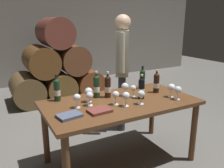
# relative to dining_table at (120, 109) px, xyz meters

# --- Properties ---
(ground_plane) EXTENTS (14.00, 14.00, 0.00)m
(ground_plane) POSITION_rel_dining_table_xyz_m (0.00, 0.00, -0.67)
(ground_plane) COLOR #66635E
(cellar_back_wall) EXTENTS (10.00, 0.24, 2.80)m
(cellar_back_wall) POSITION_rel_dining_table_xyz_m (0.00, 4.20, 0.73)
(cellar_back_wall) COLOR gray
(cellar_back_wall) RESTS_ON ground_plane
(barrel_stack) EXTENTS (1.86, 0.90, 1.69)m
(barrel_stack) POSITION_rel_dining_table_xyz_m (0.00, 2.60, -0.01)
(barrel_stack) COLOR brown
(barrel_stack) RESTS_ON ground_plane
(dining_table) EXTENTS (1.70, 0.90, 0.76)m
(dining_table) POSITION_rel_dining_table_xyz_m (0.00, 0.00, 0.00)
(dining_table) COLOR brown
(dining_table) RESTS_ON ground_plane
(wine_bottle_0) EXTENTS (0.07, 0.07, 0.29)m
(wine_bottle_0) POSITION_rel_dining_table_xyz_m (0.26, -0.03, 0.22)
(wine_bottle_0) COLOR black
(wine_bottle_0) RESTS_ON dining_table
(wine_bottle_1) EXTENTS (0.07, 0.07, 0.30)m
(wine_bottle_1) POSITION_rel_dining_table_xyz_m (-0.61, 0.35, 0.22)
(wine_bottle_1) COLOR #19381E
(wine_bottle_1) RESTS_ON dining_table
(wine_bottle_2) EXTENTS (0.07, 0.07, 0.31)m
(wine_bottle_2) POSITION_rel_dining_table_xyz_m (-0.18, 0.25, 0.23)
(wine_bottle_2) COLOR #19381E
(wine_bottle_2) RESTS_ON dining_table
(wine_bottle_3) EXTENTS (0.07, 0.07, 0.31)m
(wine_bottle_3) POSITION_rel_dining_table_xyz_m (-0.06, 0.19, 0.22)
(wine_bottle_3) COLOR black
(wine_bottle_3) RESTS_ON dining_table
(wine_bottle_4) EXTENTS (0.07, 0.07, 0.30)m
(wine_bottle_4) POSITION_rel_dining_table_xyz_m (0.50, 0.29, 0.22)
(wine_bottle_4) COLOR black
(wine_bottle_4) RESTS_ON dining_table
(wine_bottle_5) EXTENTS (0.07, 0.07, 0.29)m
(wine_bottle_5) POSITION_rel_dining_table_xyz_m (0.56, 0.07, 0.22)
(wine_bottle_5) COLOR black
(wine_bottle_5) RESTS_ON dining_table
(wine_glass_0) EXTENTS (0.09, 0.09, 0.16)m
(wine_glass_0) POSITION_rel_dining_table_xyz_m (0.59, -0.16, 0.21)
(wine_glass_0) COLOR white
(wine_glass_0) RESTS_ON dining_table
(wine_glass_1) EXTENTS (0.08, 0.08, 0.15)m
(wine_glass_1) POSITION_rel_dining_table_xyz_m (0.14, -0.19, 0.20)
(wine_glass_1) COLOR white
(wine_glass_1) RESTS_ON dining_table
(wine_glass_2) EXTENTS (0.08, 0.08, 0.15)m
(wine_glass_2) POSITION_rel_dining_table_xyz_m (-0.10, -0.07, 0.20)
(wine_glass_2) COLOR white
(wine_glass_2) RESTS_ON dining_table
(wine_glass_3) EXTENTS (0.08, 0.08, 0.15)m
(wine_glass_3) POSITION_rel_dining_table_xyz_m (-0.36, 0.03, 0.20)
(wine_glass_3) COLOR white
(wine_glass_3) RESTS_ON dining_table
(wine_glass_4) EXTENTS (0.08, 0.08, 0.15)m
(wine_glass_4) POSITION_rel_dining_table_xyz_m (-0.50, 0.04, 0.20)
(wine_glass_4) COLOR white
(wine_glass_4) RESTS_ON dining_table
(wine_glass_5) EXTENTS (0.09, 0.09, 0.16)m
(wine_glass_5) POSITION_rel_dining_table_xyz_m (-0.32, 0.14, 0.21)
(wine_glass_5) COLOR white
(wine_glass_5) RESTS_ON dining_table
(wine_glass_6) EXTENTS (0.08, 0.08, 0.16)m
(wine_glass_6) POSITION_rel_dining_table_xyz_m (0.60, -0.26, 0.20)
(wine_glass_6) COLOR white
(wine_glass_6) RESTS_ON dining_table
(wine_glass_7) EXTENTS (0.08, 0.08, 0.16)m
(wine_glass_7) POSITION_rel_dining_table_xyz_m (-0.03, -0.16, 0.20)
(wine_glass_7) COLOR white
(wine_glass_7) RESTS_ON dining_table
(wine_glass_8) EXTENTS (0.07, 0.07, 0.14)m
(wine_glass_8) POSITION_rel_dining_table_xyz_m (0.20, 0.06, 0.19)
(wine_glass_8) COLOR white
(wine_glass_8) RESTS_ON dining_table
(wine_glass_9) EXTENTS (0.09, 0.09, 0.16)m
(wine_glass_9) POSITION_rel_dining_table_xyz_m (0.14, 0.14, 0.20)
(wine_glass_9) COLOR white
(wine_glass_9) RESTS_ON dining_table
(tasting_notebook) EXTENTS (0.24, 0.20, 0.03)m
(tasting_notebook) POSITION_rel_dining_table_xyz_m (-0.65, -0.15, 0.11)
(tasting_notebook) COLOR #4C5670
(tasting_notebook) RESTS_ON dining_table
(leather_ledger) EXTENTS (0.23, 0.18, 0.03)m
(leather_ledger) POSITION_rel_dining_table_xyz_m (-0.35, -0.18, 0.11)
(leather_ledger) COLOR brown
(leather_ledger) RESTS_ON dining_table
(sommelier_presenting) EXTENTS (0.32, 0.43, 1.72)m
(sommelier_presenting) POSITION_rel_dining_table_xyz_m (0.47, 0.75, 0.37)
(sommelier_presenting) COLOR #383842
(sommelier_presenting) RESTS_ON ground_plane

